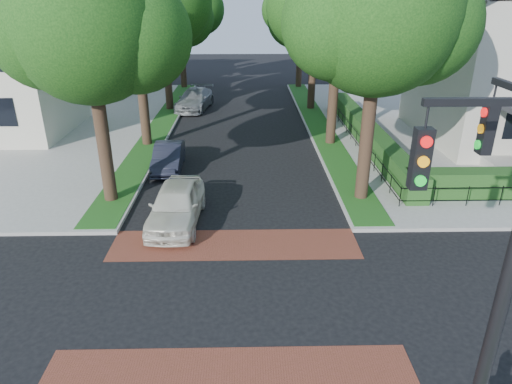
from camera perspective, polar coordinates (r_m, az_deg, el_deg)
ground at (r=14.14m, az=-2.92°, el=-13.10°), size 120.00×120.00×0.00m
crosswalk_far at (r=16.81m, az=-2.64°, el=-6.55°), size 9.00×2.20×0.01m
crosswalk_near at (r=11.73m, az=-3.36°, el=-22.47°), size 9.00×2.20×0.01m
grass_strip_ne at (r=31.92m, az=7.81°, el=8.37°), size 1.60×29.80×0.02m
grass_strip_nw at (r=32.08m, az=-11.82°, el=8.16°), size 1.60×29.80×0.02m
tree_right_near at (r=19.28m, az=15.24°, el=20.43°), size 7.75×6.67×10.66m
tree_right_mid at (r=27.07m, az=10.55°, el=22.30°), size 8.25×7.09×11.22m
tree_right_far at (r=35.95m, az=7.50°, el=20.99°), size 7.25×6.23×9.74m
tree_right_back at (r=44.87m, az=5.79°, el=22.02°), size 7.50×6.45×10.20m
tree_left_near at (r=19.49m, az=-19.81°, el=18.87°), size 7.50×6.45×10.20m
tree_left_far at (r=36.05m, az=-11.35°, el=21.10°), size 7.00×6.02×9.86m
tree_left_back at (r=44.96m, az=-9.39°, el=22.03°), size 7.75×6.66×10.44m
hedge_main_road at (r=28.37m, az=13.73°, el=7.21°), size 1.00×18.00×1.20m
fence_main_road at (r=28.22m, az=12.12°, el=6.95°), size 0.06×18.00×0.90m
house_left_far at (r=46.29m, az=-22.49°, el=17.74°), size 10.00×9.00×10.14m
traffic_signal at (r=9.02m, az=28.37°, el=-3.94°), size 2.17×2.00×8.00m
parked_car_front at (r=18.24m, az=-9.93°, el=-1.53°), size 2.10×4.78×1.60m
parked_car_middle at (r=24.07m, az=-10.89°, el=4.33°), size 1.56×4.08×1.33m
parked_car_rear at (r=36.82m, az=-7.67°, el=11.41°), size 3.02×5.66×1.56m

